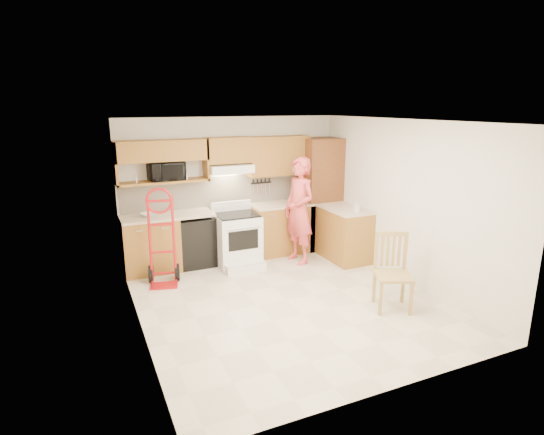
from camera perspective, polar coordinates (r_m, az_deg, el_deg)
floor at (r=6.39m, az=1.87°, el=-10.72°), size 4.00×4.50×0.02m
ceiling at (r=5.79m, az=2.08°, el=12.48°), size 4.00×4.50×0.02m
wall_back at (r=8.01m, az=-5.17°, el=3.92°), size 4.00×0.02×2.50m
wall_front at (r=4.15m, az=15.90°, el=-6.72°), size 4.00×0.02×2.50m
wall_left at (r=5.42m, az=-17.50°, el=-1.86°), size 0.02×4.50×2.50m
wall_right at (r=7.07m, az=16.78°, el=1.92°), size 0.02×4.50×2.50m
backsplash at (r=8.00m, az=-5.11°, el=3.54°), size 3.92×0.03×0.55m
lower_cab_left at (r=7.56m, az=-15.44°, el=-3.46°), size 0.90×0.60×0.90m
dishwasher at (r=7.70m, az=-9.91°, el=-3.01°), size 0.60×0.60×0.85m
lower_cab_right at (r=8.22m, az=1.14°, el=-1.48°), size 1.14×0.60×0.90m
countertop_left at (r=7.48m, az=-13.41°, el=0.22°), size 1.50×0.63×0.04m
countertop_right at (r=8.10m, az=1.16°, el=1.72°), size 1.14×0.63×0.04m
cab_return_right at (r=7.96m, az=9.29°, el=-2.20°), size 0.60×1.00×0.90m
countertop_return at (r=7.84m, az=9.43°, el=1.09°), size 0.63×1.00×0.04m
pantry_tall at (r=8.45m, az=6.20°, el=3.07°), size 0.70×0.60×2.10m
upper_cab_left at (r=7.43m, az=-14.10°, el=8.41°), size 1.50×0.33×0.34m
upper_shelf_mw at (r=7.50m, az=-13.86°, el=4.53°), size 1.50×0.33×0.04m
upper_cab_center at (r=7.71m, az=-5.71°, el=8.68°), size 0.76×0.33×0.44m
upper_cab_right at (r=8.08m, az=0.77°, el=8.01°), size 1.14×0.33×0.70m
range_hood at (r=7.69m, az=-5.50°, el=6.34°), size 0.76×0.46×0.14m
knife_strip at (r=8.15m, az=-1.38°, el=4.09°), size 0.40×0.05×0.29m
microwave at (r=7.48m, az=-13.54°, el=5.89°), size 0.60×0.44×0.31m
range at (r=7.53m, az=-4.38°, el=-2.36°), size 0.72×0.95×1.07m
person at (r=7.61m, az=3.55°, el=0.90°), size 0.55×0.74×1.85m
hand_truck at (r=6.89m, az=-14.09°, el=-3.08°), size 0.63×0.60×1.37m
dining_chair at (r=6.16m, az=15.46°, el=-6.94°), size 0.63×0.65×1.03m
soap_bottle at (r=7.54m, az=10.89°, el=1.34°), size 0.09×0.09×0.18m
bowl at (r=7.42m, az=-15.74°, el=0.35°), size 0.29×0.29×0.06m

